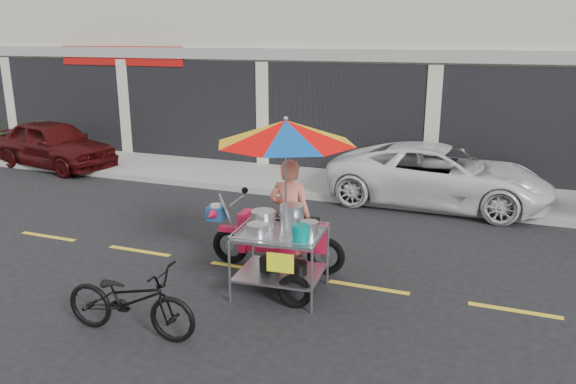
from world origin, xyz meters
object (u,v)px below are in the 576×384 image
(maroon_sedan, at_px, (54,144))
(white_pickup, at_px, (439,175))
(food_vendor_rig, at_px, (285,179))
(near_bicycle, at_px, (130,300))

(maroon_sedan, relative_size, white_pickup, 0.83)
(white_pickup, bearing_deg, food_vendor_rig, 164.20)
(white_pickup, distance_m, near_bicycle, 7.60)
(maroon_sedan, bearing_deg, near_bicycle, -121.20)
(food_vendor_rig, bearing_deg, white_pickup, 67.29)
(white_pickup, bearing_deg, near_bicycle, 160.25)
(maroon_sedan, bearing_deg, white_pickup, -77.99)
(white_pickup, relative_size, near_bicycle, 2.67)
(maroon_sedan, distance_m, near_bicycle, 10.23)
(maroon_sedan, relative_size, food_vendor_rig, 1.47)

